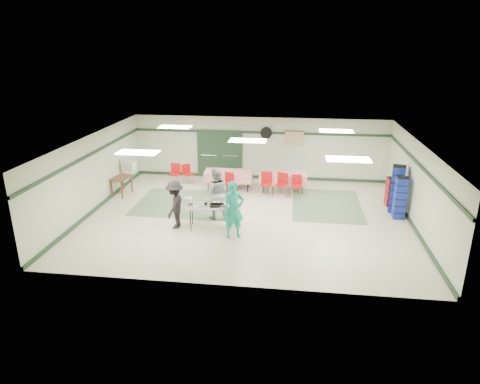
# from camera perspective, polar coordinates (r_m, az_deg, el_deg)

# --- Properties ---
(floor) EXTENTS (11.00, 11.00, 0.00)m
(floor) POSITION_cam_1_polar(r_m,az_deg,el_deg) (14.86, 0.97, -3.27)
(floor) COLOR beige
(floor) RESTS_ON ground
(ceiling) EXTENTS (11.00, 11.00, 0.00)m
(ceiling) POSITION_cam_1_polar(r_m,az_deg,el_deg) (14.05, 1.04, 6.95)
(ceiling) COLOR silver
(ceiling) RESTS_ON wall_back
(wall_back) EXTENTS (11.00, 0.00, 11.00)m
(wall_back) POSITION_cam_1_polar(r_m,az_deg,el_deg) (18.72, 2.56, 5.84)
(wall_back) COLOR beige
(wall_back) RESTS_ON floor
(wall_front) EXTENTS (11.00, 0.00, 11.00)m
(wall_front) POSITION_cam_1_polar(r_m,az_deg,el_deg) (10.24, -1.84, -5.89)
(wall_front) COLOR beige
(wall_front) RESTS_ON floor
(wall_left) EXTENTS (0.00, 9.00, 9.00)m
(wall_left) POSITION_cam_1_polar(r_m,az_deg,el_deg) (15.94, -19.06, 2.38)
(wall_left) COLOR beige
(wall_left) RESTS_ON floor
(wall_right) EXTENTS (0.00, 9.00, 9.00)m
(wall_right) POSITION_cam_1_polar(r_m,az_deg,el_deg) (14.86, 22.58, 0.74)
(wall_right) COLOR beige
(wall_right) RESTS_ON floor
(trim_back) EXTENTS (11.00, 0.06, 0.10)m
(trim_back) POSITION_cam_1_polar(r_m,az_deg,el_deg) (18.54, 2.59, 7.92)
(trim_back) COLOR #1F3823
(trim_back) RESTS_ON wall_back
(baseboard_back) EXTENTS (11.00, 0.06, 0.12)m
(baseboard_back) POSITION_cam_1_polar(r_m,az_deg,el_deg) (19.03, 2.50, 2.04)
(baseboard_back) COLOR #1F3823
(baseboard_back) RESTS_ON floor
(trim_left) EXTENTS (0.06, 9.00, 0.10)m
(trim_left) POSITION_cam_1_polar(r_m,az_deg,el_deg) (15.75, -19.24, 4.81)
(trim_left) COLOR #1F3823
(trim_left) RESTS_ON wall_back
(baseboard_left) EXTENTS (0.06, 9.00, 0.12)m
(baseboard_left) POSITION_cam_1_polar(r_m,az_deg,el_deg) (16.33, -18.47, -1.95)
(baseboard_left) COLOR #1F3823
(baseboard_left) RESTS_ON floor
(trim_right) EXTENTS (0.06, 9.00, 0.10)m
(trim_right) POSITION_cam_1_polar(r_m,az_deg,el_deg) (14.66, 22.82, 3.34)
(trim_right) COLOR #1F3823
(trim_right) RESTS_ON wall_back
(baseboard_right) EXTENTS (0.06, 9.00, 0.12)m
(baseboard_right) POSITION_cam_1_polar(r_m,az_deg,el_deg) (15.28, 21.86, -3.84)
(baseboard_right) COLOR #1F3823
(baseboard_right) RESTS_ON floor
(green_patch_a) EXTENTS (3.50, 3.00, 0.01)m
(green_patch_a) POSITION_cam_1_polar(r_m,az_deg,el_deg) (16.22, -7.44, -1.45)
(green_patch_a) COLOR #64815E
(green_patch_a) RESTS_ON floor
(green_patch_b) EXTENTS (2.50, 3.50, 0.01)m
(green_patch_b) POSITION_cam_1_polar(r_m,az_deg,el_deg) (16.23, 11.46, -1.66)
(green_patch_b) COLOR #64815E
(green_patch_b) RESTS_ON floor
(double_door_left) EXTENTS (0.90, 0.06, 2.10)m
(double_door_left) POSITION_cam_1_polar(r_m,az_deg,el_deg) (19.03, -4.10, 5.11)
(double_door_left) COLOR gray
(double_door_left) RESTS_ON floor
(double_door_right) EXTENTS (0.90, 0.06, 2.10)m
(double_door_right) POSITION_cam_1_polar(r_m,az_deg,el_deg) (18.87, -1.27, 5.03)
(double_door_right) COLOR gray
(double_door_right) RESTS_ON floor
(door_frame) EXTENTS (2.00, 0.03, 2.15)m
(door_frame) POSITION_cam_1_polar(r_m,az_deg,el_deg) (18.93, -2.72, 5.06)
(door_frame) COLOR #1F3823
(door_frame) RESTS_ON floor
(wall_fan) EXTENTS (0.50, 0.10, 0.50)m
(wall_fan) POSITION_cam_1_polar(r_m,az_deg,el_deg) (18.48, 3.51, 7.87)
(wall_fan) COLOR black
(wall_fan) RESTS_ON wall_back
(scroll_banner) EXTENTS (0.80, 0.02, 0.60)m
(scroll_banner) POSITION_cam_1_polar(r_m,az_deg,el_deg) (18.48, 7.24, 7.12)
(scroll_banner) COLOR #D1AF82
(scroll_banner) RESTS_ON wall_back
(serving_table) EXTENTS (1.80, 0.92, 0.76)m
(serving_table) POSITION_cam_1_polar(r_m,az_deg,el_deg) (13.76, -3.45, -2.01)
(serving_table) COLOR #A0A09B
(serving_table) RESTS_ON floor
(sheet_tray_right) EXTENTS (0.67, 0.54, 0.02)m
(sheet_tray_right) POSITION_cam_1_polar(r_m,az_deg,el_deg) (13.63, -1.44, -1.91)
(sheet_tray_right) COLOR silver
(sheet_tray_right) RESTS_ON serving_table
(sheet_tray_mid) EXTENTS (0.63, 0.51, 0.02)m
(sheet_tray_mid) POSITION_cam_1_polar(r_m,az_deg,el_deg) (13.85, -3.57, -1.60)
(sheet_tray_mid) COLOR silver
(sheet_tray_mid) RESTS_ON serving_table
(sheet_tray_left) EXTENTS (0.68, 0.55, 0.02)m
(sheet_tray_left) POSITION_cam_1_polar(r_m,az_deg,el_deg) (13.75, -5.74, -1.82)
(sheet_tray_left) COLOR silver
(sheet_tray_left) RESTS_ON serving_table
(baking_pan) EXTENTS (0.47, 0.33, 0.08)m
(baking_pan) POSITION_cam_1_polar(r_m,az_deg,el_deg) (13.65, -3.10, -1.78)
(baking_pan) COLOR black
(baking_pan) RESTS_ON serving_table
(foam_box_stack) EXTENTS (0.26, 0.24, 0.21)m
(foam_box_stack) POSITION_cam_1_polar(r_m,az_deg,el_deg) (13.93, -6.91, -1.16)
(foam_box_stack) COLOR white
(foam_box_stack) RESTS_ON serving_table
(volunteer_teal) EXTENTS (0.78, 0.68, 1.79)m
(volunteer_teal) POSITION_cam_1_polar(r_m,az_deg,el_deg) (12.99, -0.84, -2.42)
(volunteer_teal) COLOR #169982
(volunteer_teal) RESTS_ON floor
(volunteer_grey) EXTENTS (0.96, 0.79, 1.81)m
(volunteer_grey) POSITION_cam_1_polar(r_m,az_deg,el_deg) (14.44, -3.22, -0.14)
(volunteer_grey) COLOR gray
(volunteer_grey) RESTS_ON floor
(volunteer_dark) EXTENTS (0.64, 1.04, 1.56)m
(volunteer_dark) POSITION_cam_1_polar(r_m,az_deg,el_deg) (13.88, -8.68, -1.70)
(volunteer_dark) COLOR black
(volunteer_dark) RESTS_ON floor
(dining_table_a) EXTENTS (1.92, 0.94, 0.77)m
(dining_table_a) POSITION_cam_1_polar(r_m,az_deg,el_deg) (17.27, 5.69, 1.92)
(dining_table_a) COLOR red
(dining_table_a) RESTS_ON floor
(dining_table_b) EXTENTS (1.95, 0.93, 0.77)m
(dining_table_b) POSITION_cam_1_polar(r_m,az_deg,el_deg) (17.47, -1.54, 2.21)
(dining_table_b) COLOR red
(dining_table_b) RESTS_ON floor
(chair_a) EXTENTS (0.52, 0.52, 0.92)m
(chair_a) POSITION_cam_1_polar(r_m,az_deg,el_deg) (16.74, 5.61, 1.33)
(chair_a) COLOR #AF0E0E
(chair_a) RESTS_ON floor
(chair_b) EXTENTS (0.44, 0.44, 0.93)m
(chair_b) POSITION_cam_1_polar(r_m,az_deg,el_deg) (16.77, 3.55, 1.45)
(chair_b) COLOR #AF0E0E
(chair_b) RESTS_ON floor
(chair_c) EXTENTS (0.42, 0.42, 0.87)m
(chair_c) POSITION_cam_1_polar(r_m,az_deg,el_deg) (16.74, 7.56, 1.13)
(chair_c) COLOR #AF0E0E
(chair_c) RESTS_ON floor
(chair_d) EXTENTS (0.50, 0.50, 0.85)m
(chair_d) POSITION_cam_1_polar(r_m,az_deg,el_deg) (16.93, -1.56, 1.48)
(chair_d) COLOR #AF0E0E
(chair_d) RESTS_ON floor
(chair_loose_a) EXTENTS (0.55, 0.55, 0.84)m
(chair_loose_a) POSITION_cam_1_polar(r_m,az_deg,el_deg) (18.28, -7.08, 2.67)
(chair_loose_a) COLOR #AF0E0E
(chair_loose_a) RESTS_ON floor
(chair_loose_b) EXTENTS (0.44, 0.44, 0.90)m
(chair_loose_b) POSITION_cam_1_polar(r_m,az_deg,el_deg) (18.23, -8.63, 2.68)
(chair_loose_b) COLOR #AF0E0E
(chair_loose_b) RESTS_ON floor
(crate_stack_blue_a) EXTENTS (0.53, 0.53, 1.70)m
(crate_stack_blue_a) POSITION_cam_1_polar(r_m,az_deg,el_deg) (15.95, 20.18, 0.36)
(crate_stack_blue_a) COLOR navy
(crate_stack_blue_a) RESTS_ON floor
(crate_stack_red) EXTENTS (0.45, 0.45, 1.07)m
(crate_stack_red) POSITION_cam_1_polar(r_m,az_deg,el_deg) (16.62, 19.63, 0.03)
(crate_stack_red) COLOR maroon
(crate_stack_red) RESTS_ON floor
(crate_stack_blue_b) EXTENTS (0.38, 0.38, 1.46)m
(crate_stack_blue_b) POSITION_cam_1_polar(r_m,az_deg,el_deg) (15.45, 20.57, -0.74)
(crate_stack_blue_b) COLOR navy
(crate_stack_blue_b) RESTS_ON floor
(printer_table) EXTENTS (0.71, 0.96, 0.74)m
(printer_table) POSITION_cam_1_polar(r_m,az_deg,el_deg) (17.36, -15.55, 1.61)
(printer_table) COLOR brown
(printer_table) RESTS_ON floor
(office_printer) EXTENTS (0.52, 0.46, 0.39)m
(office_printer) POSITION_cam_1_polar(r_m,az_deg,el_deg) (18.03, -14.61, 3.36)
(office_printer) COLOR silver
(office_printer) RESTS_ON printer_table
(broom) EXTENTS (0.04, 0.22, 1.38)m
(broom) POSITION_cam_1_polar(r_m,az_deg,el_deg) (17.62, -15.46, 2.17)
(broom) COLOR brown
(broom) RESTS_ON floor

